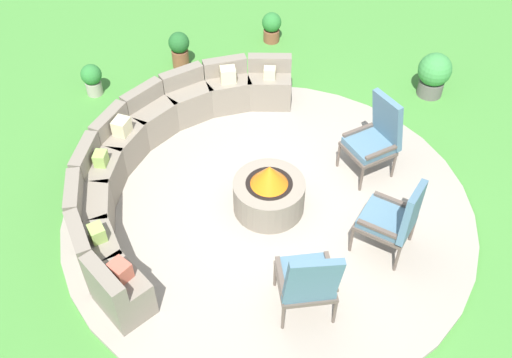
# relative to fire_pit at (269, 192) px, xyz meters

# --- Properties ---
(ground_plane) EXTENTS (24.00, 24.00, 0.00)m
(ground_plane) POSITION_rel_fire_pit_xyz_m (0.00, 0.00, -0.34)
(ground_plane) COLOR #478C38
(patio_circle) EXTENTS (5.17, 5.17, 0.06)m
(patio_circle) POSITION_rel_fire_pit_xyz_m (0.00, 0.00, -0.31)
(patio_circle) COLOR #9E9384
(patio_circle) RESTS_ON ground_plane
(fire_pit) EXTENTS (0.89, 0.89, 0.72)m
(fire_pit) POSITION_rel_fire_pit_xyz_m (0.00, 0.00, 0.00)
(fire_pit) COLOR gray
(fire_pit) RESTS_ON patio_circle
(curved_stone_bench) EXTENTS (4.50, 2.33, 0.74)m
(curved_stone_bench) POSITION_rel_fire_pit_xyz_m (-0.34, 1.56, 0.03)
(curved_stone_bench) COLOR gray
(curved_stone_bench) RESTS_ON patio_circle
(lounge_chair_front_left) EXTENTS (0.83, 0.84, 1.12)m
(lounge_chair_front_left) POSITION_rel_fire_pit_xyz_m (-0.98, -1.20, 0.29)
(lounge_chair_front_left) COLOR brown
(lounge_chair_front_left) RESTS_ON patio_circle
(lounge_chair_front_right) EXTENTS (0.64, 0.66, 1.07)m
(lounge_chair_front_right) POSITION_rel_fire_pit_xyz_m (0.32, -1.51, 0.26)
(lounge_chair_front_right) COLOR brown
(lounge_chair_front_right) RESTS_ON patio_circle
(lounge_chair_back_left) EXTENTS (0.76, 0.75, 1.16)m
(lounge_chair_back_left) POSITION_rel_fire_pit_xyz_m (1.39, -0.69, 0.30)
(lounge_chair_back_left) COLOR brown
(lounge_chair_back_left) RESTS_ON patio_circle
(potted_plant_0) EXTENTS (0.51, 0.51, 0.71)m
(potted_plant_0) POSITION_rel_fire_pit_xyz_m (3.49, -0.58, 0.05)
(potted_plant_0) COLOR #605B56
(potted_plant_0) RESTS_ON ground_plane
(potted_plant_2) EXTENTS (0.32, 0.32, 0.52)m
(potted_plant_2) POSITION_rel_fire_pit_xyz_m (0.37, 3.62, -0.05)
(potted_plant_2) COLOR #A89E8E
(potted_plant_2) RESTS_ON ground_plane
(potted_plant_3) EXTENTS (0.34, 0.34, 0.63)m
(potted_plant_3) POSITION_rel_fire_pit_xyz_m (1.72, 3.03, 0.01)
(potted_plant_3) COLOR brown
(potted_plant_3) RESTS_ON ground_plane
(potted_plant_4) EXTENTS (0.33, 0.33, 0.53)m
(potted_plant_4) POSITION_rel_fire_pit_xyz_m (3.25, 2.29, -0.05)
(potted_plant_4) COLOR brown
(potted_plant_4) RESTS_ON ground_plane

